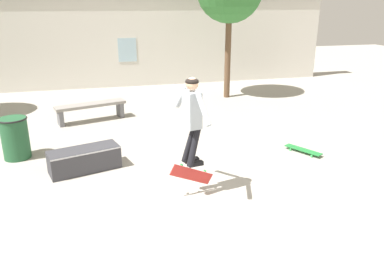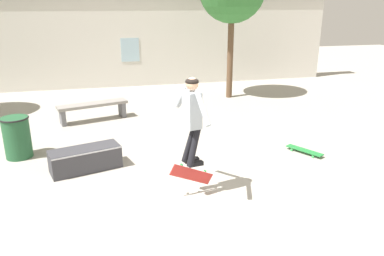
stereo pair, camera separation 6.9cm
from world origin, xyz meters
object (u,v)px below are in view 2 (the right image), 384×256
at_px(skate_ledge, 86,159).
at_px(skateboard_resting, 304,150).
at_px(skater, 192,114).
at_px(skateboard_flipping, 192,174).
at_px(trash_bin, 17,137).
at_px(park_bench, 93,108).

relative_size(skate_ledge, skateboard_resting, 1.74).
distance_m(skate_ledge, skater, 2.70).
relative_size(skateboard_flipping, skateboard_resting, 0.97).
distance_m(trash_bin, skateboard_resting, 6.33).
xyz_separation_m(skateboard_flipping, skateboard_resting, (2.91, 1.25, -0.32)).
height_order(trash_bin, skateboard_flipping, trash_bin).
distance_m(skate_ledge, skateboard_flipping, 2.39).
bearing_deg(skater, skateboard_flipping, 151.23).
xyz_separation_m(trash_bin, skater, (3.28, -2.53, 1.02)).
distance_m(skateboard_flipping, skateboard_resting, 3.18).
distance_m(skate_ledge, skateboard_resting, 4.76).
xyz_separation_m(park_bench, skateboard_resting, (4.62, -3.63, -0.31)).
bearing_deg(skater, skateboard_resting, 12.99).
xyz_separation_m(skater, skateboard_resting, (2.90, 1.25, -1.42)).
height_order(trash_bin, skateboard_resting, trash_bin).
height_order(skate_ledge, trash_bin, trash_bin).
bearing_deg(skate_ledge, skateboard_flipping, -55.62).
relative_size(park_bench, skater, 1.32).
bearing_deg(park_bench, skateboard_resting, -54.01).
xyz_separation_m(park_bench, skateboard_flipping, (1.71, -4.88, 0.01)).
relative_size(park_bench, trash_bin, 2.19).
relative_size(skate_ledge, skateboard_flipping, 1.80).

